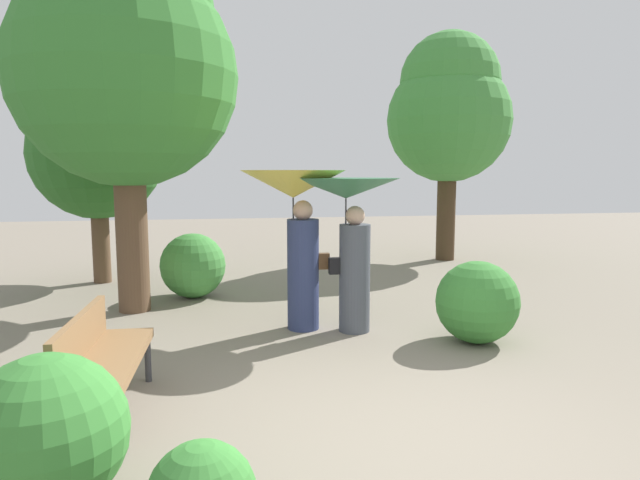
% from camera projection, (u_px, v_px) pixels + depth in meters
% --- Properties ---
extents(ground_plane, '(40.00, 40.00, 0.00)m').
position_uv_depth(ground_plane, '(405.00, 441.00, 4.08)').
color(ground_plane, gray).
extents(person_left, '(1.30, 1.30, 2.00)m').
position_uv_depth(person_left, '(296.00, 210.00, 6.81)').
color(person_left, navy).
rests_on(person_left, ground).
extents(person_right, '(1.30, 1.30, 1.90)m').
position_uv_depth(person_right, '(349.00, 218.00, 6.72)').
color(person_right, '#474C56').
rests_on(person_right, ground).
extents(park_bench, '(0.53, 1.51, 0.83)m').
position_uv_depth(park_bench, '(101.00, 353.00, 4.48)').
color(park_bench, '#38383D').
rests_on(park_bench, ground).
extents(tree_near_left, '(2.28, 2.28, 3.80)m').
position_uv_depth(tree_near_left, '(96.00, 143.00, 9.64)').
color(tree_near_left, brown).
rests_on(tree_near_left, ground).
extents(tree_near_right, '(2.70, 2.70, 5.00)m').
position_uv_depth(tree_near_right, '(449.00, 109.00, 12.09)').
color(tree_near_right, '#42301E').
rests_on(tree_near_right, ground).
extents(tree_mid_left, '(3.05, 3.05, 5.39)m').
position_uv_depth(tree_mid_left, '(124.00, 54.00, 7.47)').
color(tree_mid_left, brown).
rests_on(tree_mid_left, ground).
extents(bush_path_left, '(0.96, 0.96, 0.96)m').
position_uv_depth(bush_path_left, '(477.00, 302.00, 6.38)').
color(bush_path_left, '#387F33').
rests_on(bush_path_left, ground).
extents(bush_path_right, '(1.02, 1.02, 1.02)m').
position_uv_depth(bush_path_right, '(193.00, 266.00, 8.68)').
color(bush_path_right, '#428C3D').
rests_on(bush_path_right, ground).
extents(bush_behind_bench, '(0.94, 0.94, 0.94)m').
position_uv_depth(bush_behind_bench, '(47.00, 434.00, 3.19)').
color(bush_behind_bench, '#387F33').
rests_on(bush_behind_bench, ground).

